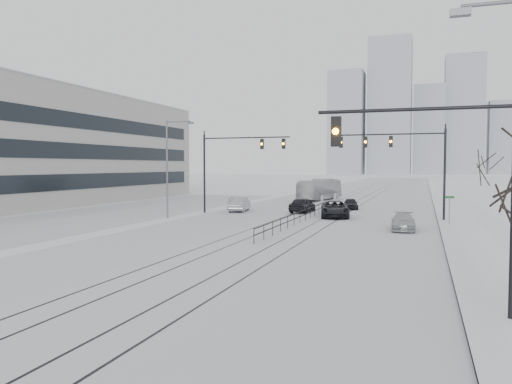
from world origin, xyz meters
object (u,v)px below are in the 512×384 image
sedan_sb_outer (239,204)px  sedan_nb_right (403,222)px  traffic_mast_near (457,174)px  sedan_sb_inner (302,205)px  box_truck (320,190)px  sedan_nb_front (335,209)px  sedan_nb_far (351,204)px

sedan_sb_outer → sedan_nb_right: (16.98, -10.53, -0.16)m
traffic_mast_near → sedan_nb_right: (-2.38, 21.85, -3.95)m
sedan_sb_inner → box_truck: (-1.97, 18.90, 0.69)m
sedan_nb_front → sedan_nb_far: sedan_nb_front is taller
box_truck → sedan_nb_right: bearing=123.8°
traffic_mast_near → sedan_sb_inner: 35.92m
sedan_nb_front → box_truck: bearing=93.5°
sedan_nb_far → box_truck: box_truck is taller
sedan_sb_outer → sedan_nb_right: size_ratio=1.10×
sedan_sb_outer → sedan_nb_far: (10.77, 6.40, -0.16)m
sedan_nb_far → traffic_mast_near: bearing=-89.4°
sedan_nb_far → sedan_sb_outer: bearing=-161.2°
traffic_mast_near → sedan_sb_outer: bearing=120.9°
sedan_sb_inner → sedan_nb_right: 15.52m
sedan_nb_front → box_truck: 23.53m
traffic_mast_near → sedan_nb_front: size_ratio=1.28×
sedan_nb_front → box_truck: size_ratio=0.52×
sedan_sb_outer → box_truck: (4.60, 19.88, 0.69)m
sedan_nb_right → sedan_nb_front: bearing=127.5°
traffic_mast_near → sedan_nb_front: bearing=106.6°
traffic_mast_near → sedan_sb_outer: 37.91m
sedan_nb_front → sedan_sb_inner: bearing=124.9°
sedan_nb_far → box_truck: 14.85m
traffic_mast_near → box_truck: size_ratio=0.67×
sedan_nb_right → sedan_sb_outer: bearing=145.7°
sedan_sb_inner → sedan_nb_right: (10.41, -11.51, -0.16)m
sedan_sb_inner → sedan_nb_right: bearing=136.3°
sedan_sb_inner → sedan_nb_front: 5.55m
traffic_mast_near → sedan_nb_front: traffic_mast_near is taller
sedan_nb_right → box_truck: size_ratio=0.40×
sedan_sb_inner → sedan_nb_front: size_ratio=0.84×
sedan_sb_outer → box_truck: bearing=-112.4°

